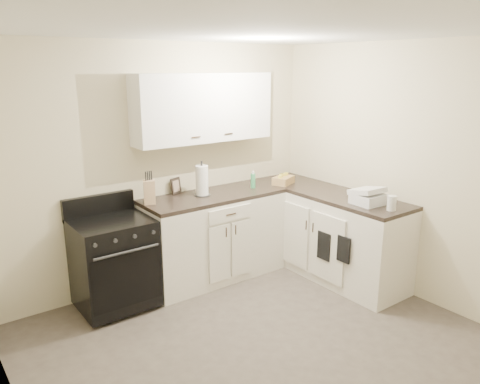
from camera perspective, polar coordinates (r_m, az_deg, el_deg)
floor at (r=4.03m, az=4.06°, el=-18.98°), size 3.60×3.60×0.00m
ceiling at (r=3.35m, az=4.89°, el=19.23°), size 3.60×3.60×0.00m
wall_back at (r=4.94m, az=-9.39°, el=3.15°), size 3.60×0.00×3.60m
wall_right at (r=4.83m, az=20.79°, el=2.08°), size 0.00×3.60×3.60m
wall_left at (r=2.73m, az=-25.72°, el=-8.05°), size 0.00×3.60×3.60m
base_cabinets_back at (r=5.12m, az=-3.21°, el=-5.57°), size 1.55×0.60×0.90m
base_cabinets_right at (r=5.32m, az=10.50°, el=-5.03°), size 0.60×1.90×0.90m
countertop_back at (r=4.98m, az=-3.29°, el=-0.50°), size 1.55×0.60×0.04m
countertop_right at (r=5.18m, az=10.75°, el=-0.14°), size 0.60×1.90×0.04m
upper_cabinets at (r=4.94m, az=-4.42°, el=10.22°), size 1.55×0.30×0.70m
stove at (r=4.62m, az=-15.08°, el=-8.36°), size 0.70×0.60×0.84m
knife_block at (r=4.68m, az=-10.98°, el=-0.00°), size 0.14×0.13×0.24m
paper_towel at (r=4.90m, az=-4.66°, el=1.38°), size 0.14×0.14×0.32m
soap_bottle at (r=5.21m, az=1.60°, el=1.38°), size 0.07×0.07×0.16m
picture_frame at (r=5.02m, az=-7.83°, el=0.75°), size 0.14×0.09×0.17m
wicker_basket at (r=5.42m, az=5.31°, el=1.44°), size 0.31×0.26×0.09m
countertop_grill at (r=4.78m, az=15.38°, el=-0.80°), size 0.30×0.28×0.10m
glass_jar at (r=4.62m, az=18.01°, el=-1.30°), size 0.10×0.10×0.14m
oven_mitt_near at (r=4.74m, az=12.51°, el=-6.85°), size 0.02×0.15×0.27m
oven_mitt_far at (r=4.92m, az=10.21°, el=-6.50°), size 0.02×0.17×0.30m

